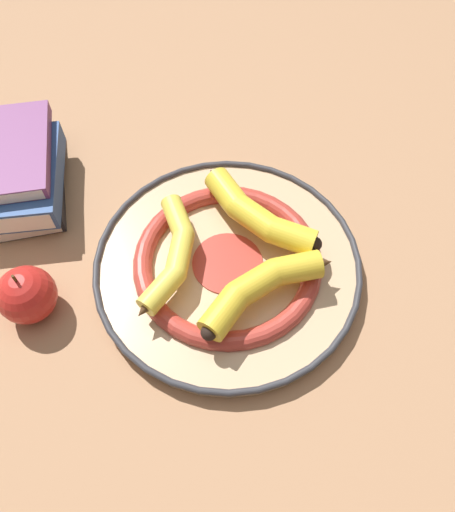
% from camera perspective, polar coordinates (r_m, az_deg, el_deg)
% --- Properties ---
extents(ground_plane, '(2.80, 2.80, 0.00)m').
position_cam_1_polar(ground_plane, '(0.71, -1.40, -3.68)').
color(ground_plane, '#A87A56').
extents(decorative_bowl, '(0.38, 0.38, 0.04)m').
position_cam_1_polar(decorative_bowl, '(0.71, 0.00, -0.95)').
color(decorative_bowl, tan).
rests_on(decorative_bowl, ground_plane).
extents(banana_a, '(0.19, 0.13, 0.04)m').
position_cam_1_polar(banana_a, '(0.71, 3.13, 4.87)').
color(banana_a, yellow).
rests_on(banana_a, decorative_bowl).
extents(banana_b, '(0.16, 0.15, 0.04)m').
position_cam_1_polar(banana_b, '(0.65, 3.95, -3.45)').
color(banana_b, gold).
rests_on(banana_b, decorative_bowl).
extents(banana_c, '(0.06, 0.20, 0.03)m').
position_cam_1_polar(banana_c, '(0.68, -6.26, 0.09)').
color(banana_c, yellow).
rests_on(banana_c, decorative_bowl).
extents(book_stack, '(0.22, 0.25, 0.09)m').
position_cam_1_polar(book_stack, '(0.84, -23.65, 8.58)').
color(book_stack, black).
rests_on(book_stack, ground_plane).
extents(apple, '(0.08, 0.08, 0.09)m').
position_cam_1_polar(apple, '(0.71, -21.96, -4.14)').
color(apple, red).
rests_on(apple, ground_plane).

